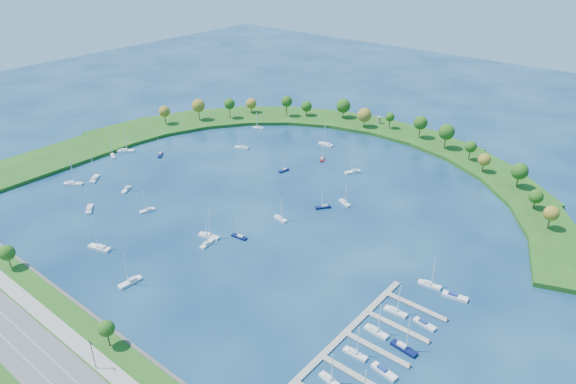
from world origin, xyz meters
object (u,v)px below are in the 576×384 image
Objects in this scene: moored_boat_7 at (284,170)px; docked_boat_4 at (355,353)px; moored_boat_20 at (323,206)px; moored_boat_21 at (126,150)px; moored_boat_4 at (99,247)px; moored_boat_6 at (280,218)px; docked_boat_6 at (376,331)px; moored_boat_0 at (113,155)px; moored_boat_14 at (345,202)px; dock_system at (354,355)px; moored_boat_1 at (326,144)px; docked_boat_8 at (396,311)px; moored_boat_19 at (130,281)px; moored_boat_9 at (160,154)px; harbor_tower at (379,120)px; docked_boat_11 at (455,296)px; moored_boat_2 at (258,127)px; docked_boat_2 at (330,379)px; moored_boat_15 at (89,209)px; moored_boat_18 at (126,189)px; moored_boat_13 at (322,159)px; moored_boat_17 at (353,171)px; docked_boat_10 at (430,284)px; moored_boat_12 at (209,235)px; docked_boat_5 at (384,371)px; docked_boat_9 at (425,324)px; moored_boat_11 at (73,183)px; moored_boat_3 at (239,236)px; moored_boat_5 at (242,147)px; moored_boat_16 at (207,243)px; moored_boat_10 at (147,210)px; moored_boat_8 at (95,178)px.

moored_boat_7 is 0.82× the size of docked_boat_4.
moored_boat_20 is 129.58m from moored_boat_21.
moored_boat_4 is 1.37× the size of moored_boat_6.
moored_boat_0 is at bearing 175.07° from docked_boat_6.
moored_boat_21 reaches higher than moored_boat_14.
docked_boat_4 is at bearing 62.37° from dock_system.
docked_boat_8 is at bearing 130.44° from moored_boat_1.
moored_boat_1 reaches higher than moored_boat_19.
moored_boat_14 is at bearing 54.84° from moored_boat_9.
docked_boat_4 reaches higher than harbor_tower.
dock_system is 8.85× the size of docked_boat_11.
docked_boat_2 is at bearing 115.63° from moored_boat_2.
moored_boat_9 is 0.91× the size of docked_boat_4.
moored_boat_4 is 1.13× the size of moored_boat_15.
moored_boat_18 is (-46.23, -67.35, 0.04)m from moored_boat_7.
harbor_tower is 0.49× the size of moored_boat_13.
moored_boat_1 is 1.23× the size of moored_boat_14.
moored_boat_19 reaches higher than moored_boat_17.
moored_boat_7 is at bearing 150.15° from docked_boat_10.
moored_boat_19 is at bearing -103.61° from moored_boat_12.
docked_boat_8 reaches higher than docked_boat_5.
harbor_tower is 0.50× the size of docked_boat_11.
moored_boat_7 is at bearing 150.83° from docked_boat_5.
docked_boat_9 is at bearing 121.21° from moored_boat_19.
moored_boat_2 is at bearing 147.36° from docked_boat_2.
moored_boat_21 is at bearing 73.37° from moored_boat_11.
moored_boat_11 is at bearing 3.29° from moored_boat_3.
moored_boat_9 is at bearing 29.29° from moored_boat_5.
moored_boat_0 is 138.68m from moored_boat_14.
moored_boat_1 is at bearing -165.99° from moored_boat_7.
moored_boat_6 is 1.00× the size of moored_boat_9.
moored_boat_7 is (39.62, -8.46, -0.07)m from moored_boat_5.
moored_boat_18 is 162.95m from docked_boat_11.
moored_boat_19 is 0.93× the size of moored_boat_21.
moored_boat_13 is at bearing 176.63° from moored_boat_5.
moored_boat_14 is at bearing 144.37° from docked_boat_11.
docked_boat_5 is 0.94× the size of docked_boat_11.
moored_boat_10 is at bearing 76.27° from moored_boat_16.
moored_boat_20 is at bearing -112.43° from moored_boat_3.
dock_system is at bearing -171.97° from moored_boat_13.
moored_boat_3 reaches higher than docked_boat_9.
moored_boat_16 is at bearing -170.83° from moored_boat_0.
docked_boat_10 reaches higher than moored_boat_18.
moored_boat_19 is at bearing 25.71° from moored_boat_17.
docked_boat_9 reaches higher than dock_system.
moored_boat_13 is (17.30, 130.74, -0.14)m from moored_boat_4.
moored_boat_8 is at bearing -110.80° from moored_boat_19.
moored_boat_20 is (33.01, -44.73, 0.02)m from moored_boat_13.
harbor_tower is 169.15m from moored_boat_16.
docked_boat_6 is 1.33× the size of docked_boat_11.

